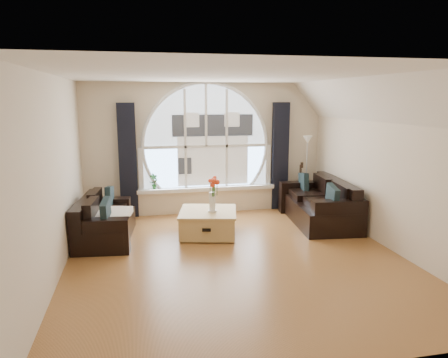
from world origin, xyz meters
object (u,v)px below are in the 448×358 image
coffee_chest (208,222)px  vase_flowers (212,190)px  sofa_right (319,203)px  sofa_left (105,217)px  floor_lamp (306,173)px  potted_plant (154,181)px  guitar (299,186)px

coffee_chest → vase_flowers: (0.06, -0.08, 0.59)m
sofa_right → sofa_left: bearing=-172.3°
floor_lamp → vase_flowers: bearing=-149.4°
coffee_chest → floor_lamp: 2.76m
coffee_chest → potted_plant: (-0.87, 1.48, 0.47)m
sofa_left → floor_lamp: size_ratio=1.02×
vase_flowers → potted_plant: 1.82m
coffee_chest → floor_lamp: size_ratio=0.61×
potted_plant → sofa_right: bearing=-21.8°
sofa_right → vase_flowers: bearing=-165.4°
sofa_right → vase_flowers: 2.21m
sofa_left → guitar: bearing=22.0°
sofa_right → potted_plant: bearing=164.0°
coffee_chest → vase_flowers: size_ratio=1.40×
floor_lamp → potted_plant: floor_lamp is taller
potted_plant → floor_lamp: bearing=-3.5°
sofa_right → coffee_chest: bearing=-167.7°
sofa_right → guitar: guitar is taller
coffee_chest → potted_plant: potted_plant is taller
sofa_left → floor_lamp: 4.31m
sofa_left → coffee_chest: sofa_left is taller
sofa_right → potted_plant: 3.33m
coffee_chest → sofa_left: bearing=-171.2°
coffee_chest → vase_flowers: 0.60m
coffee_chest → potted_plant: size_ratio=3.00×
sofa_right → vase_flowers: size_ratio=2.71×
coffee_chest → guitar: (2.20, 1.24, 0.29)m
sofa_right → floor_lamp: 1.12m
coffee_chest → vase_flowers: vase_flowers is taller
sofa_left → vase_flowers: vase_flowers is taller
vase_flowers → floor_lamp: size_ratio=0.44×
sofa_left → potted_plant: 1.65m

